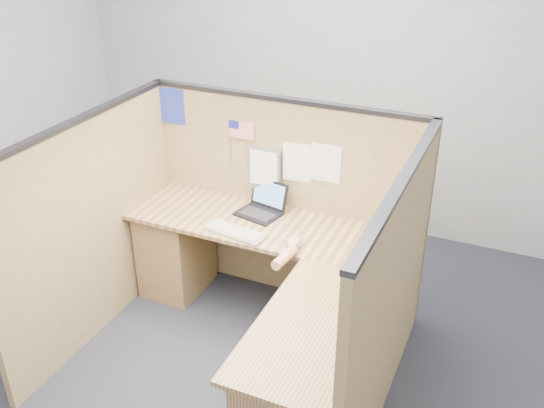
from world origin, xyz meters
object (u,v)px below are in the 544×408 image
at_px(l_desk, 267,303).
at_px(mouse, 294,244).
at_px(laptop, 262,205).
at_px(keyboard, 235,232).

distance_m(l_desk, mouse, 0.42).
bearing_deg(l_desk, laptop, 118.04).
distance_m(laptop, mouse, 0.52).
distance_m(l_desk, laptop, 0.73).
height_order(keyboard, mouse, mouse).
distance_m(laptop, keyboard, 0.36).
height_order(laptop, keyboard, laptop).
height_order(l_desk, mouse, mouse).
height_order(l_desk, keyboard, keyboard).
relative_size(l_desk, keyboard, 4.43).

